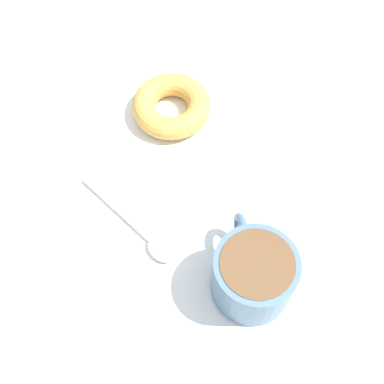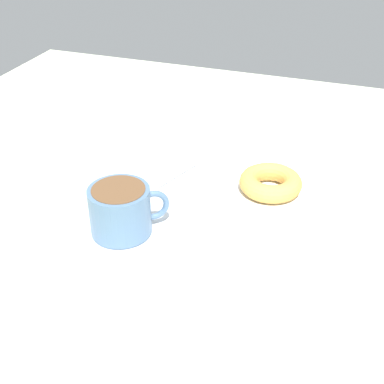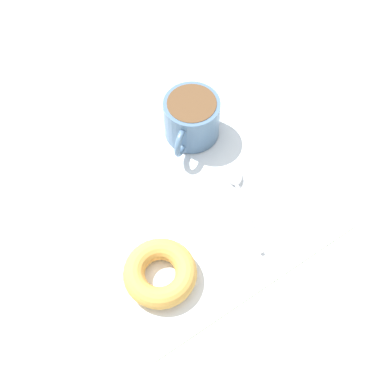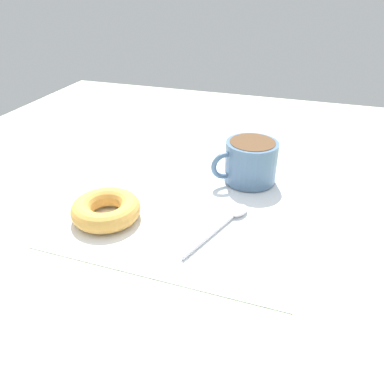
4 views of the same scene
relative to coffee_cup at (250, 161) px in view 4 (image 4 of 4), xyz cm
name	(u,v)px [view 4 (image 4 of 4)]	position (x,y,z in cm)	size (l,w,h in cm)	color
ground_plane	(208,212)	(-4.36, -9.80, -4.95)	(120.00, 120.00, 2.00)	beige
napkin	(192,204)	(-6.92, -9.99, -3.80)	(33.97, 33.97, 0.30)	white
coffee_cup	(250,161)	(0.00, 0.00, 0.00)	(10.31, 8.85, 7.02)	slate
donut	(106,209)	(-17.44, -17.52, -2.18)	(9.94, 9.94, 2.94)	gold
spoon	(230,218)	(-0.40, -12.65, -3.26)	(6.45, 14.50, 0.90)	silver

